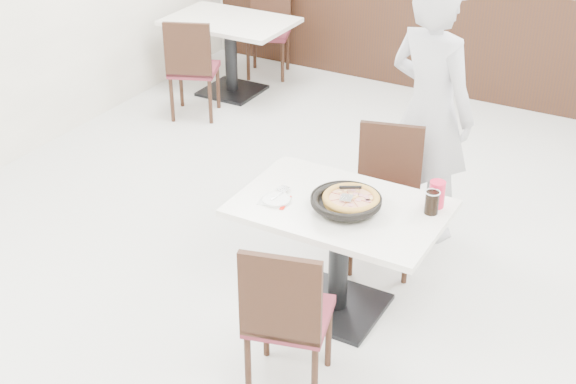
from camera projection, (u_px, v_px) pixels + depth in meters
The scene contains 18 objects.
floor at pixel (313, 280), 5.27m from camera, with size 7.00×7.00×0.00m, color beige.
wainscot_back at pixel (482, 46), 7.65m from camera, with size 5.90×0.03×1.10m, color black.
main_table at pixel (339, 259), 4.82m from camera, with size 1.20×0.80×0.75m, color white, non-canonical shape.
chair_near at pixel (289, 312), 4.21m from camera, with size 0.42×0.42×0.95m, color black, non-canonical shape.
chair_far at pixel (384, 203), 5.21m from camera, with size 0.42×0.42×0.95m, color black, non-canonical shape.
trivet at pixel (356, 208), 4.57m from camera, with size 0.13×0.13×0.04m, color black.
pizza_pan at pixel (346, 204), 4.56m from camera, with size 0.37×0.37×0.01m, color black.
pizza at pixel (351, 201), 4.56m from camera, with size 0.32×0.32×0.02m, color gold.
pizza_server at pixel (346, 198), 4.53m from camera, with size 0.07×0.08×0.00m, color silver.
napkin at pixel (274, 200), 4.69m from camera, with size 0.16×0.16×0.00m, color silver.
side_plate at pixel (276, 200), 4.67m from camera, with size 0.17×0.17×0.01m, color white.
fork at pixel (279, 195), 4.71m from camera, with size 0.01×0.15×0.00m, color silver.
cola_glass at pixel (432, 203), 4.53m from camera, with size 0.08×0.08×0.13m, color black.
red_cup at pixel (437, 194), 4.59m from camera, with size 0.09×0.09×0.16m, color red.
diner_person at pixel (430, 111), 5.38m from camera, with size 0.67×0.44×1.84m, color silver.
bg_table_left at pixel (231, 57), 7.91m from camera, with size 1.20×0.80×0.75m, color white, non-canonical shape.
bg_chair_left_near at pixel (194, 67), 7.37m from camera, with size 0.42×0.42×0.95m, color black, non-canonical shape.
bg_chair_left_far at pixel (268, 31), 8.28m from camera, with size 0.42×0.42×0.95m, color black, non-canonical shape.
Camera 1 is at (1.95, -3.84, 3.09)m, focal length 50.00 mm.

